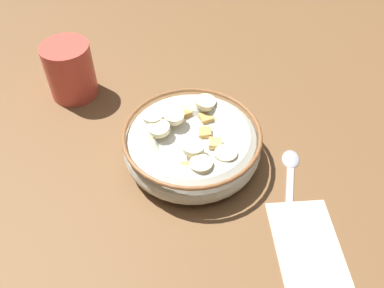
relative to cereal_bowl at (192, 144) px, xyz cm
name	(u,v)px	position (x,y,z in cm)	size (l,w,h in cm)	color
ground_plane	(192,162)	(-0.03, -0.02, -3.99)	(128.56, 128.56, 2.00)	brown
cereal_bowl	(192,144)	(0.00, 0.00, 0.00)	(19.94, 19.94, 6.21)	beige
spoon	(291,168)	(-9.30, -11.34, -2.66)	(10.81, 9.85, 0.80)	#A5A5AD
coffee_mug	(70,70)	(23.67, 9.86, 1.77)	(11.07, 8.00, 9.52)	#D84C3F
folded_napkin	(308,246)	(-20.25, -4.98, -2.84)	(13.58, 8.15, 0.30)	beige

